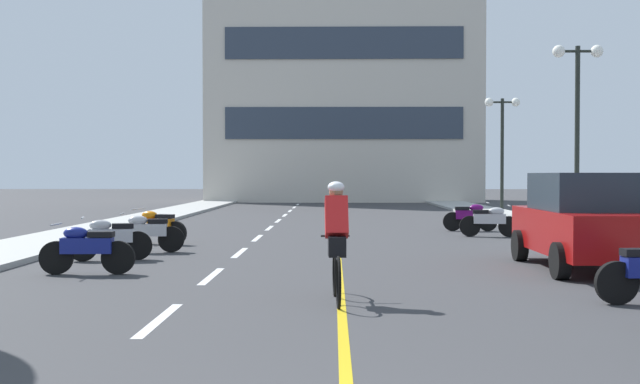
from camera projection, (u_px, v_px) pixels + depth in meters
name	position (u px, v px, depth m)	size (l,w,h in m)	color
ground_plane	(329.00, 230.00, 24.26)	(140.00, 140.00, 0.00)	#38383A
curb_left	(131.00, 222.00, 27.39)	(2.40, 72.00, 0.12)	#A8A8A3
curb_right	(530.00, 223.00, 27.13)	(2.40, 72.00, 0.12)	#A8A8A3
lane_dash_1	(159.00, 320.00, 9.30)	(0.14, 2.20, 0.01)	silver
lane_dash_2	(212.00, 276.00, 13.30)	(0.14, 2.20, 0.01)	silver
lane_dash_3	(240.00, 253.00, 17.30)	(0.14, 2.20, 0.01)	silver
lane_dash_4	(257.00, 238.00, 21.30)	(0.14, 2.20, 0.01)	silver
lane_dash_5	(269.00, 228.00, 25.30)	(0.14, 2.20, 0.01)	silver
lane_dash_6	(278.00, 221.00, 29.29)	(0.14, 2.20, 0.01)	silver
lane_dash_7	(285.00, 215.00, 33.29)	(0.14, 2.20, 0.01)	silver
lane_dash_8	(290.00, 211.00, 37.29)	(0.14, 2.20, 0.01)	silver
lane_dash_9	(294.00, 207.00, 41.29)	(0.14, 2.20, 0.01)	silver
lane_dash_10	(298.00, 205.00, 45.29)	(0.14, 2.20, 0.01)	silver
lane_dash_11	(301.00, 202.00, 49.29)	(0.14, 2.20, 0.01)	silver
centre_line_yellow	(336.00, 224.00, 27.26)	(0.12, 66.00, 0.01)	gold
office_building	(343.00, 77.00, 51.39)	(18.01, 6.82, 16.92)	beige
street_lamp_mid	(577.00, 96.00, 21.90)	(1.46, 0.36, 5.42)	black
street_lamp_far	(502.00, 129.00, 31.26)	(1.46, 0.36, 4.84)	black
parked_car_near	(584.00, 221.00, 14.24)	(1.92, 4.20, 1.82)	black
motorcycle_4	(86.00, 248.00, 13.52)	(1.70, 0.60, 0.92)	black
motorcycle_5	(110.00, 238.00, 15.70)	(1.67, 0.70, 0.92)	black
motorcycle_6	(146.00, 232.00, 17.33)	(1.70, 0.60, 0.92)	black
motorcycle_7	(156.00, 226.00, 19.45)	(1.65, 0.76, 0.92)	black
motorcycle_8	(490.00, 220.00, 21.75)	(1.70, 0.60, 0.92)	black
motorcycle_9	(470.00, 216.00, 23.94)	(1.70, 0.60, 0.92)	black
cyclist_rider	(337.00, 239.00, 10.63)	(0.42, 1.77, 1.71)	black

